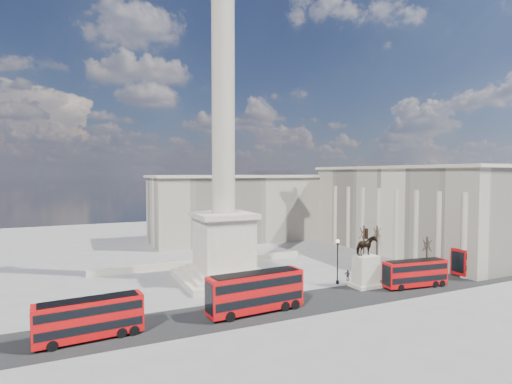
{
  "coord_description": "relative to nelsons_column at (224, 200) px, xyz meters",
  "views": [
    {
      "loc": [
        -21.61,
        -54.39,
        17.05
      ],
      "look_at": [
        4.77,
        3.07,
        14.1
      ],
      "focal_mm": 28.0,
      "sensor_mm": 36.0,
      "label": 1
    }
  ],
  "objects": [
    {
      "name": "ground",
      "position": [
        0.0,
        -5.0,
        -12.92
      ],
      "size": [
        180.0,
        180.0,
        0.0
      ],
      "primitive_type": "plane",
      "color": "gray",
      "rests_on": "ground"
    },
    {
      "name": "asphalt_road",
      "position": [
        5.0,
        -15.0,
        -12.91
      ],
      "size": [
        120.0,
        9.0,
        0.01
      ],
      "primitive_type": "cube",
      "color": "#252525",
      "rests_on": "ground"
    },
    {
      "name": "nelsons_column",
      "position": [
        0.0,
        0.0,
        0.0
      ],
      "size": [
        14.0,
        14.0,
        49.85
      ],
      "color": "beige",
      "rests_on": "ground"
    },
    {
      "name": "balustrade_wall",
      "position": [
        0.0,
        11.0,
        -12.37
      ],
      "size": [
        40.0,
        0.6,
        1.1
      ],
      "primitive_type": "cube",
      "color": "#BDB69D",
      "rests_on": "ground"
    },
    {
      "name": "building_east",
      "position": [
        45.0,
        5.0,
        -3.59
      ],
      "size": [
        19.0,
        46.0,
        18.6
      ],
      "color": "beige",
      "rests_on": "ground"
    },
    {
      "name": "building_northeast",
      "position": [
        20.0,
        35.0,
        -4.59
      ],
      "size": [
        51.0,
        17.0,
        16.6
      ],
      "color": "beige",
      "rests_on": "ground"
    },
    {
      "name": "red_bus_a",
      "position": [
        -20.29,
        -15.82,
        -10.68
      ],
      "size": [
        10.69,
        3.27,
        4.27
      ],
      "rotation": [
        0.0,
        0.0,
        0.08
      ],
      "color": "red",
      "rests_on": "ground"
    },
    {
      "name": "red_bus_b",
      "position": [
        -1.5,
        -15.65,
        -10.31
      ],
      "size": [
        12.41,
        3.64,
        4.97
      ],
      "rotation": [
        0.0,
        0.0,
        0.07
      ],
      "color": "red",
      "rests_on": "ground"
    },
    {
      "name": "red_bus_c",
      "position": [
        24.71,
        -15.72,
        -10.77
      ],
      "size": [
        10.29,
        3.48,
        4.09
      ],
      "rotation": [
        0.0,
        0.0,
        -0.12
      ],
      "color": "red",
      "rests_on": "ground"
    },
    {
      "name": "red_bus_d",
      "position": [
        41.42,
        -14.13,
        -10.45
      ],
      "size": [
        11.64,
        3.0,
        4.69
      ],
      "rotation": [
        0.0,
        0.0,
        0.03
      ],
      "color": "red",
      "rests_on": "ground"
    },
    {
      "name": "victorian_lamp",
      "position": [
        15.19,
        -9.36,
        -8.85
      ],
      "size": [
        0.59,
        0.59,
        6.92
      ],
      "rotation": [
        0.0,
        0.0,
        0.08
      ],
      "color": "black",
      "rests_on": "ground"
    },
    {
      "name": "equestrian_statue",
      "position": [
        18.06,
        -12.49,
        -9.8
      ],
      "size": [
        4.31,
        3.23,
        8.89
      ],
      "color": "#BDB69D",
      "rests_on": "ground"
    },
    {
      "name": "bare_tree_near",
      "position": [
        31.61,
        -11.54,
        -7.51
      ],
      "size": [
        1.57,
        1.57,
        6.87
      ],
      "rotation": [
        0.0,
        0.0,
        0.15
      ],
      "color": "#332319",
      "rests_on": "ground"
    },
    {
      "name": "bare_tree_mid",
      "position": [
        29.09,
        1.25,
        -7.09
      ],
      "size": [
        1.95,
        1.95,
        7.39
      ],
      "rotation": [
        0.0,
        0.0,
        0.07
      ],
      "color": "#332319",
      "rests_on": "ground"
    },
    {
      "name": "bare_tree_far",
      "position": [
        34.12,
        3.28,
        -7.55
      ],
      "size": [
        1.67,
        1.67,
        6.81
      ],
      "rotation": [
        0.0,
        0.0,
        0.42
      ],
      "color": "#332319",
      "rests_on": "ground"
    },
    {
      "name": "pedestrian_walking",
      "position": [
        20.06,
        -10.5,
        -12.07
      ],
      "size": [
        0.7,
        0.55,
        1.7
      ],
      "primitive_type": "imported",
      "rotation": [
        0.0,
        0.0,
        -0.25
      ],
      "color": "#2A2428",
      "rests_on": "ground"
    },
    {
      "name": "pedestrian_standing",
      "position": [
        31.64,
        -8.28,
        -11.97
      ],
      "size": [
        1.13,
        1.03,
        1.9
      ],
      "primitive_type": "imported",
      "rotation": [
        0.0,
        0.0,
        3.56
      ],
      "color": "#2A2428",
      "rests_on": "ground"
    },
    {
      "name": "pedestrian_crossing",
      "position": [
        17.61,
        -8.8,
        -12.0
      ],
      "size": [
        0.93,
        1.15,
        1.84
      ],
      "primitive_type": "imported",
      "rotation": [
        0.0,
        0.0,
        2.1
      ],
      "color": "#2A2428",
      "rests_on": "ground"
    }
  ]
}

